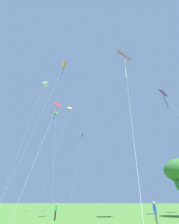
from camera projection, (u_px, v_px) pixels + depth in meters
name	position (u px, v px, depth m)	size (l,w,h in m)	color
kite_white_distant	(44.00, 84.00, 34.39)	(2.08, 5.67, 24.10)	white
kite_yellow_diamond	(69.00, 112.00, 49.76)	(2.49, 11.58, 27.69)	yellow
kite_red_high	(56.00, 109.00, 21.39)	(0.94, 6.71, 13.54)	red
kite_orange_box	(64.00, 65.00, 36.60)	(3.35, 8.87, 29.30)	orange
kite_pink_low	(124.00, 60.00, 21.78)	(3.07, 12.65, 20.11)	pink
kite_blue_delta	(82.00, 134.00, 52.36)	(2.16, 5.61, 20.92)	blue
kite_purple_streamer	(165.00, 97.00, 26.60)	(1.99, 8.62, 18.09)	purple
kite_green_small	(55.00, 113.00, 34.06)	(3.17, 4.86, 18.24)	green
person_foreground_watcher	(56.00, 210.00, 17.63)	(0.21, 0.50, 1.57)	black
person_child_small	(155.00, 211.00, 13.09)	(0.30, 0.54, 1.72)	#665B4C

